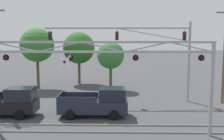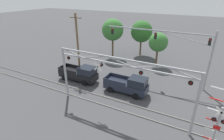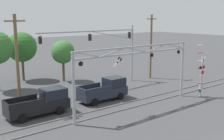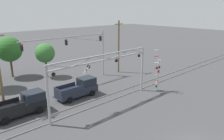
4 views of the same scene
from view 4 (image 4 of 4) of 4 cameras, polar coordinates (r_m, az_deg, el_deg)
rail_track_near at (r=25.85m, az=-2.60°, el=-8.72°), size 80.00×0.08×0.10m
rail_track_far at (r=26.87m, az=-4.59°, el=-7.76°), size 80.00×0.08×0.10m
crossing_gantry at (r=24.18m, az=-2.32°, el=0.11°), size 13.72×0.28×5.96m
crossing_signal_mast at (r=29.64m, az=11.76°, el=-1.38°), size 1.43×0.35×5.74m
traffic_signal_span at (r=33.28m, az=-7.02°, el=6.20°), size 13.54×0.39×7.47m
pickup_truck_lead at (r=27.83m, az=-8.59°, el=-4.79°), size 5.31×2.15×2.25m
pickup_truck_following at (r=24.83m, az=-22.34°, el=-8.50°), size 5.53×2.15×2.25m
utility_pole_right at (r=37.18m, az=1.74°, el=6.25°), size 1.80×0.28×8.84m
background_tree_beyond_span at (r=38.03m, az=-25.26°, el=4.93°), size 3.99×3.99×6.56m
background_tree_far_right_verge at (r=36.14m, az=-17.10°, el=4.22°), size 3.07×3.07×5.48m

